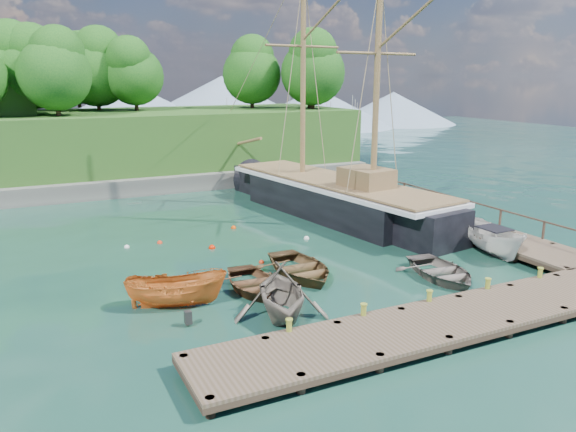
% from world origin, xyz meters
% --- Properties ---
extents(ground, '(160.00, 160.00, 0.00)m').
position_xyz_m(ground, '(0.00, 0.00, 0.00)').
color(ground, '#163D2B').
rests_on(ground, ground).
extents(dock_near, '(20.00, 3.20, 1.10)m').
position_xyz_m(dock_near, '(2.00, -6.50, 0.43)').
color(dock_near, '#4C3D2A').
rests_on(dock_near, ground).
extents(dock_east, '(3.20, 24.00, 1.10)m').
position_xyz_m(dock_east, '(11.50, 7.00, 0.43)').
color(dock_east, '#4C3D2A').
rests_on(dock_east, ground).
extents(bollard_0, '(0.26, 0.26, 0.45)m').
position_xyz_m(bollard_0, '(-4.00, -5.10, 0.00)').
color(bollard_0, olive).
rests_on(bollard_0, ground).
extents(bollard_1, '(0.26, 0.26, 0.45)m').
position_xyz_m(bollard_1, '(-1.00, -5.10, 0.00)').
color(bollard_1, olive).
rests_on(bollard_1, ground).
extents(bollard_2, '(0.26, 0.26, 0.45)m').
position_xyz_m(bollard_2, '(2.00, -5.10, 0.00)').
color(bollard_2, olive).
rests_on(bollard_2, ground).
extents(bollard_3, '(0.26, 0.26, 0.45)m').
position_xyz_m(bollard_3, '(5.00, -5.10, 0.00)').
color(bollard_3, olive).
rests_on(bollard_3, ground).
extents(bollard_4, '(0.26, 0.26, 0.45)m').
position_xyz_m(bollard_4, '(8.00, -5.10, 0.00)').
color(bollard_4, olive).
rests_on(bollard_4, ground).
extents(rowboat_0, '(3.31, 4.39, 0.86)m').
position_xyz_m(rowboat_0, '(-3.11, 0.42, 0.00)').
color(rowboat_0, '#4E321D').
rests_on(rowboat_0, ground).
extents(rowboat_1, '(4.80, 5.18, 2.25)m').
position_xyz_m(rowboat_1, '(-3.16, -2.63, 0.00)').
color(rowboat_1, '#72685C').
rests_on(rowboat_1, ground).
extents(rowboat_2, '(3.55, 4.90, 1.00)m').
position_xyz_m(rowboat_2, '(-0.43, 1.06, 0.00)').
color(rowboat_2, brown).
rests_on(rowboat_2, ground).
extents(rowboat_3, '(3.77, 4.83, 0.91)m').
position_xyz_m(rowboat_3, '(5.24, -2.06, 0.00)').
color(rowboat_3, '#655C55').
rests_on(rowboat_3, ground).
extents(motorboat_orange, '(4.35, 2.74, 1.57)m').
position_xyz_m(motorboat_orange, '(-6.54, 0.02, 0.00)').
color(motorboat_orange, '#C96A26').
rests_on(motorboat_orange, ground).
extents(cabin_boat_white, '(2.72, 4.96, 1.81)m').
position_xyz_m(cabin_boat_white, '(10.00, -0.47, 0.00)').
color(cabin_boat_white, silver).
rests_on(cabin_boat_white, ground).
extents(schooner, '(7.34, 25.89, 18.74)m').
position_xyz_m(schooner, '(6.86, 10.34, 1.04)').
color(schooner, black).
rests_on(schooner, ground).
extents(mooring_buoy_0, '(0.30, 0.30, 0.30)m').
position_xyz_m(mooring_buoy_0, '(-5.85, 2.97, 0.00)').
color(mooring_buoy_0, white).
rests_on(mooring_buoy_0, ground).
extents(mooring_buoy_1, '(0.36, 0.36, 0.36)m').
position_xyz_m(mooring_buoy_1, '(-2.78, 6.91, 0.00)').
color(mooring_buoy_1, red).
rests_on(mooring_buoy_1, ground).
extents(mooring_buoy_2, '(0.27, 0.27, 0.27)m').
position_xyz_m(mooring_buoy_2, '(-1.34, 3.52, 0.00)').
color(mooring_buoy_2, red).
rests_on(mooring_buoy_2, ground).
extents(mooring_buoy_3, '(0.32, 0.32, 0.32)m').
position_xyz_m(mooring_buoy_3, '(2.63, 6.28, 0.00)').
color(mooring_buoy_3, silver).
rests_on(mooring_buoy_3, ground).
extents(mooring_buoy_4, '(0.29, 0.29, 0.29)m').
position_xyz_m(mooring_buoy_4, '(-5.10, 9.07, 0.00)').
color(mooring_buoy_4, red).
rests_on(mooring_buoy_4, ground).
extents(mooring_buoy_5, '(0.30, 0.30, 0.30)m').
position_xyz_m(mooring_buoy_5, '(-0.30, 10.26, 0.00)').
color(mooring_buoy_5, '#E13D00').
rests_on(mooring_buoy_5, ground).
extents(mooring_buoy_6, '(0.29, 0.29, 0.29)m').
position_xyz_m(mooring_buoy_6, '(-6.90, 9.05, 0.00)').
color(mooring_buoy_6, white).
rests_on(mooring_buoy_6, ground).
extents(distant_ridge, '(117.00, 40.00, 10.00)m').
position_xyz_m(distant_ridge, '(4.30, 70.00, 4.35)').
color(distant_ridge, '#728CA5').
rests_on(distant_ridge, ground).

